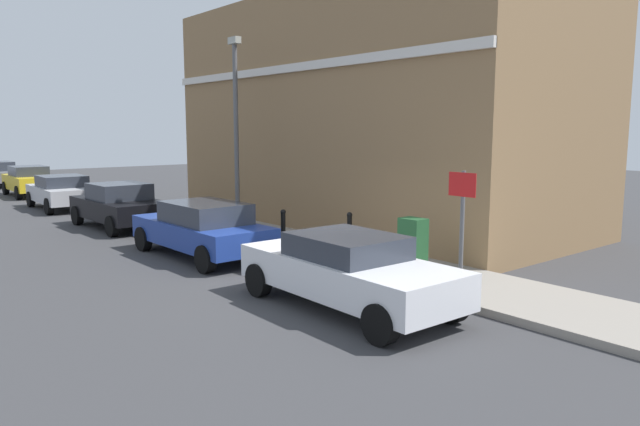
{
  "coord_description": "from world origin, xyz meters",
  "views": [
    {
      "loc": [
        -7.59,
        -9.38,
        3.21
      ],
      "look_at": [
        1.34,
        1.47,
        1.2
      ],
      "focal_mm": 33.22,
      "sensor_mm": 36.0,
      "label": 1
    }
  ],
  "objects_px": {
    "car_blue": "(202,228)",
    "bollard_far_kerb": "(283,228)",
    "car_black": "(120,205)",
    "bollard_near_cabinet": "(349,232)",
    "utility_cabinet": "(413,246)",
    "street_sign": "(462,214)",
    "lamppost": "(236,125)",
    "car_silver": "(62,191)",
    "car_yellow": "(29,180)",
    "car_white": "(348,270)"
  },
  "relations": [
    {
      "from": "car_blue",
      "to": "bollard_far_kerb",
      "type": "xyz_separation_m",
      "value": [
        1.66,
        -1.17,
        -0.03
      ]
    },
    {
      "from": "car_blue",
      "to": "car_black",
      "type": "xyz_separation_m",
      "value": [
        0.06,
        5.69,
        0.01
      ]
    },
    {
      "from": "car_blue",
      "to": "bollard_near_cabinet",
      "type": "distance_m",
      "value": 3.7
    },
    {
      "from": "utility_cabinet",
      "to": "car_black",
      "type": "bearing_deg",
      "value": 103.17
    },
    {
      "from": "car_black",
      "to": "street_sign",
      "type": "relative_size",
      "value": 1.79
    },
    {
      "from": "lamppost",
      "to": "street_sign",
      "type": "bearing_deg",
      "value": -93.9
    },
    {
      "from": "car_silver",
      "to": "car_yellow",
      "type": "height_order",
      "value": "car_yellow"
    },
    {
      "from": "car_blue",
      "to": "utility_cabinet",
      "type": "xyz_separation_m",
      "value": [
        2.51,
        -4.76,
        -0.05
      ]
    },
    {
      "from": "car_black",
      "to": "lamppost",
      "type": "xyz_separation_m",
      "value": [
        2.34,
        -3.47,
        2.56
      ]
    },
    {
      "from": "car_blue",
      "to": "bollard_far_kerb",
      "type": "relative_size",
      "value": 4.22
    },
    {
      "from": "car_blue",
      "to": "utility_cabinet",
      "type": "distance_m",
      "value": 5.38
    },
    {
      "from": "car_blue",
      "to": "car_black",
      "type": "distance_m",
      "value": 5.69
    },
    {
      "from": "car_blue",
      "to": "car_silver",
      "type": "height_order",
      "value": "car_blue"
    },
    {
      "from": "car_silver",
      "to": "street_sign",
      "type": "bearing_deg",
      "value": -172.85
    },
    {
      "from": "lamppost",
      "to": "utility_cabinet",
      "type": "bearing_deg",
      "value": -89.15
    },
    {
      "from": "car_yellow",
      "to": "car_blue",
      "type": "bearing_deg",
      "value": -179.3
    },
    {
      "from": "bollard_far_kerb",
      "to": "utility_cabinet",
      "type": "bearing_deg",
      "value": -76.64
    },
    {
      "from": "lamppost",
      "to": "car_white",
      "type": "bearing_deg",
      "value": -107.82
    },
    {
      "from": "bollard_far_kerb",
      "to": "car_black",
      "type": "bearing_deg",
      "value": 103.07
    },
    {
      "from": "street_sign",
      "to": "bollard_far_kerb",
      "type": "bearing_deg",
      "value": 91.6
    },
    {
      "from": "car_silver",
      "to": "car_black",
      "type": "bearing_deg",
      "value": -177.77
    },
    {
      "from": "car_white",
      "to": "lamppost",
      "type": "relative_size",
      "value": 0.78
    },
    {
      "from": "car_black",
      "to": "car_silver",
      "type": "xyz_separation_m",
      "value": [
        -0.08,
        5.94,
        -0.03
      ]
    },
    {
      "from": "utility_cabinet",
      "to": "bollard_near_cabinet",
      "type": "height_order",
      "value": "utility_cabinet"
    },
    {
      "from": "car_white",
      "to": "bollard_near_cabinet",
      "type": "relative_size",
      "value": 4.29
    },
    {
      "from": "car_white",
      "to": "bollard_far_kerb",
      "type": "xyz_separation_m",
      "value": [
        1.75,
        4.37,
        -0.01
      ]
    },
    {
      "from": "bollard_far_kerb",
      "to": "lamppost",
      "type": "relative_size",
      "value": 0.18
    },
    {
      "from": "car_blue",
      "to": "bollard_near_cabinet",
      "type": "relative_size",
      "value": 4.22
    },
    {
      "from": "car_silver",
      "to": "car_yellow",
      "type": "xyz_separation_m",
      "value": [
        0.17,
        5.82,
        0.04
      ]
    },
    {
      "from": "bollard_far_kerb",
      "to": "lamppost",
      "type": "height_order",
      "value": "lamppost"
    },
    {
      "from": "car_yellow",
      "to": "utility_cabinet",
      "type": "height_order",
      "value": "car_yellow"
    },
    {
      "from": "car_silver",
      "to": "lamppost",
      "type": "xyz_separation_m",
      "value": [
        2.43,
        -9.41,
        2.59
      ]
    },
    {
      "from": "bollard_near_cabinet",
      "to": "bollard_far_kerb",
      "type": "bearing_deg",
      "value": 123.33
    },
    {
      "from": "car_silver",
      "to": "car_yellow",
      "type": "distance_m",
      "value": 5.83
    },
    {
      "from": "car_silver",
      "to": "lamppost",
      "type": "height_order",
      "value": "lamppost"
    },
    {
      "from": "car_blue",
      "to": "street_sign",
      "type": "xyz_separation_m",
      "value": [
        1.81,
        -6.56,
        0.93
      ]
    },
    {
      "from": "car_white",
      "to": "bollard_near_cabinet",
      "type": "xyz_separation_m",
      "value": [
        2.7,
        2.92,
        -0.01
      ]
    },
    {
      "from": "street_sign",
      "to": "lamppost",
      "type": "xyz_separation_m",
      "value": [
        0.6,
        8.78,
        1.64
      ]
    },
    {
      "from": "car_black",
      "to": "street_sign",
      "type": "distance_m",
      "value": 12.41
    },
    {
      "from": "car_blue",
      "to": "bollard_far_kerb",
      "type": "height_order",
      "value": "car_blue"
    },
    {
      "from": "car_yellow",
      "to": "car_silver",
      "type": "bearing_deg",
      "value": 179.5
    },
    {
      "from": "car_yellow",
      "to": "utility_cabinet",
      "type": "xyz_separation_m",
      "value": [
        2.36,
        -22.22,
        -0.07
      ]
    },
    {
      "from": "car_blue",
      "to": "car_yellow",
      "type": "xyz_separation_m",
      "value": [
        0.15,
        17.45,
        0.02
      ]
    },
    {
      "from": "bollard_near_cabinet",
      "to": "utility_cabinet",
      "type": "bearing_deg",
      "value": -92.67
    },
    {
      "from": "car_blue",
      "to": "utility_cabinet",
      "type": "bearing_deg",
      "value": -153.35
    },
    {
      "from": "car_blue",
      "to": "bollard_far_kerb",
      "type": "distance_m",
      "value": 2.03
    },
    {
      "from": "car_black",
      "to": "bollard_far_kerb",
      "type": "height_order",
      "value": "car_black"
    },
    {
      "from": "car_black",
      "to": "car_silver",
      "type": "distance_m",
      "value": 5.94
    },
    {
      "from": "car_black",
      "to": "street_sign",
      "type": "xyz_separation_m",
      "value": [
        1.74,
        -12.25,
        0.92
      ]
    },
    {
      "from": "car_silver",
      "to": "street_sign",
      "type": "relative_size",
      "value": 1.76
    }
  ]
}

